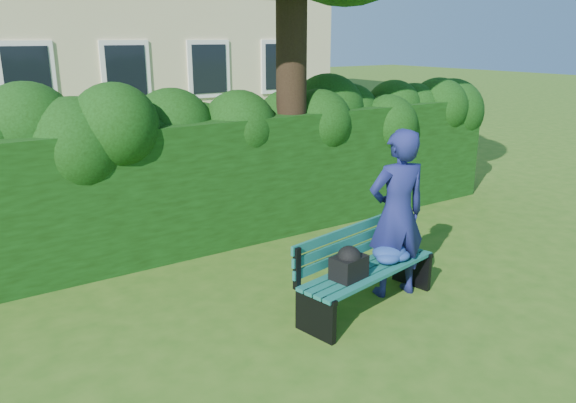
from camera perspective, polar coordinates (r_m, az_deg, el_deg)
ground at (r=6.74m, az=2.89°, el=-8.98°), size 80.00×80.00×0.00m
hedge at (r=8.20m, az=-6.26°, el=2.29°), size 10.00×1.00×1.80m
park_bench at (r=6.23m, az=8.14°, el=-6.31°), size 1.88×0.88×0.89m
man_reading at (r=6.43m, az=11.01°, el=-1.26°), size 0.80×0.62×1.94m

